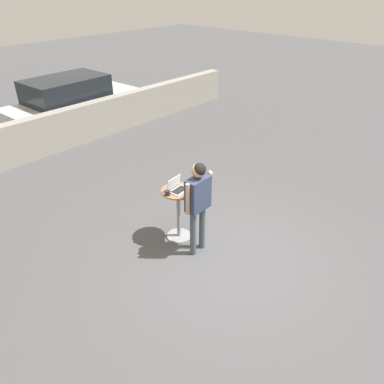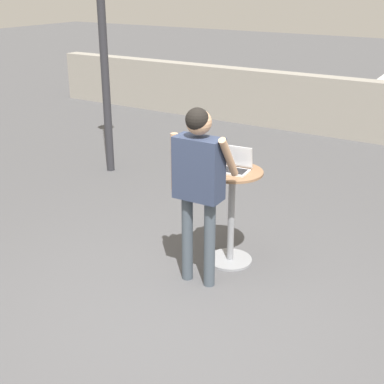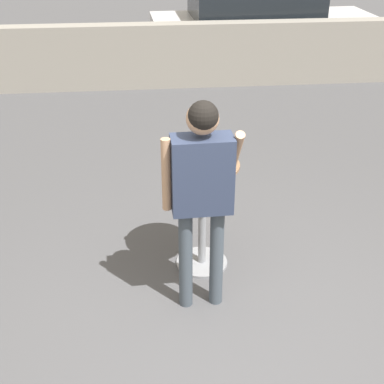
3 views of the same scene
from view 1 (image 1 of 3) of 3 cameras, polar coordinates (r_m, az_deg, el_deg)
name	(u,v)px [view 1 (image 1 of 3)]	position (r m, az deg, el deg)	size (l,w,h in m)	color
ground_plane	(229,259)	(6.76, 5.64, -10.06)	(50.00, 50.00, 0.00)	#4C4C4F
pavement_kerb	(39,136)	(11.04, -22.28, 7.84)	(14.98, 0.35, 1.10)	gray
cafe_table	(179,209)	(6.89, -2.07, -2.67)	(0.62, 0.62, 1.02)	gray
laptop	(177,187)	(6.66, -2.26, 0.70)	(0.37, 0.29, 0.24)	silver
coffee_mug	(168,193)	(6.52, -3.72, -0.15)	(0.12, 0.09, 0.09)	#232328
standing_person	(198,197)	(6.26, 0.91, -0.71)	(0.59, 0.40, 1.77)	#424C56
parked_car_near_street	(73,103)	(12.67, -17.72, 12.77)	(4.41, 1.99, 1.65)	silver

